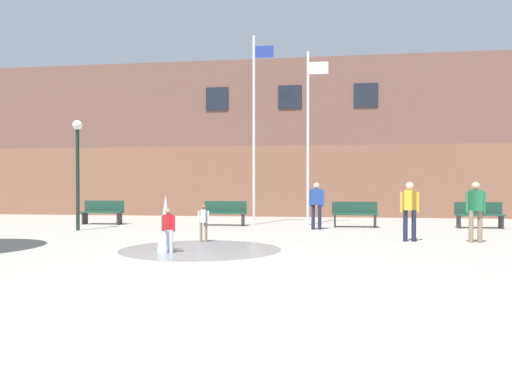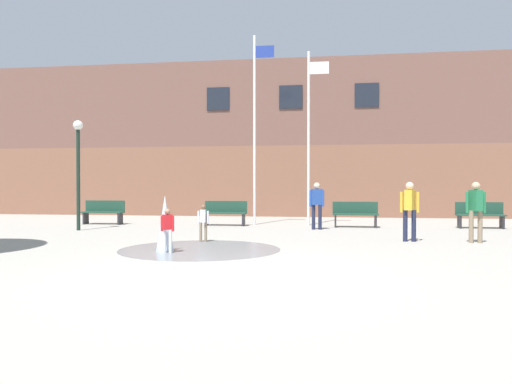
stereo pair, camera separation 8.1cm
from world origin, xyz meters
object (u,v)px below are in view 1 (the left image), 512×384
Objects in this scene: park_bench_far_left at (103,212)px; adult_near_bench at (476,207)px; park_bench_center at (355,214)px; child_running at (204,220)px; teen_by_trashcan at (316,202)px; flagpole_left at (255,124)px; park_bench_left_of_flagpoles at (225,213)px; flagpole_right at (309,132)px; lamp_post_left_lane at (78,158)px; child_in_fountain at (168,227)px; adult_watching at (410,207)px; park_bench_far_right at (479,215)px.

adult_near_bench is (12.37, -4.44, 0.45)m from park_bench_far_left.
child_running is at bearing -129.05° from park_bench_center.
flagpole_left is (-2.37, 1.79, 2.90)m from teen_by_trashcan.
park_bench_left_of_flagpoles is 1.00× the size of park_bench_center.
park_bench_left_of_flagpoles is 3.56m from flagpole_left.
flagpole_right is at bearing 152.58° from child_running.
adult_near_bench is 12.27m from lamp_post_left_lane.
park_bench_left_of_flagpoles is at bearing 179.01° from park_bench_center.
flagpole_left reaches higher than child_in_fountain.
park_bench_far_left is at bearing 144.39° from teen_by_trashcan.
teen_by_trashcan is (-4.19, 3.33, 0.00)m from adult_near_bench.
flagpole_left reaches higher than adult_near_bench.
park_bench_left_of_flagpoles is 5.31m from child_running.
adult_near_bench is 1.65m from adult_watching.
adult_watching reaches higher than child_running.
park_bench_far_right is 8.67m from flagpole_left.
teen_by_trashcan is (8.17, -1.11, 0.45)m from park_bench_far_left.
teen_by_trashcan reaches higher than park_bench_center.
flagpole_left is (-6.56, 5.12, 2.90)m from adult_near_bench.
flagpole_left is at bearing 67.90° from adult_watching.
flagpole_left reaches higher than flagpole_right.
teen_by_trashcan is (3.41, -1.17, 0.45)m from park_bench_left_of_flagpoles.
flagpole_left is at bearing 30.70° from lamp_post_left_lane.
flagpole_right reaches higher than park_bench_left_of_flagpoles.
lamp_post_left_lane is at bearing -156.65° from flagpole_right.
child_in_fountain is at bearing -108.99° from flagpole_right.
park_bench_center is 0.22× the size of flagpole_left.
adult_near_bench is 0.22× the size of flagpole_left.
park_bench_center is 0.25× the size of flagpole_right.
adult_near_bench is at bearing -57.15° from park_bench_center.
adult_watching reaches higher than park_bench_left_of_flagpoles.
teen_by_trashcan is at bearing -140.79° from park_bench_center.
park_bench_left_of_flagpoles is 1.01× the size of adult_watching.
park_bench_far_left is 0.44× the size of lamp_post_left_lane.
park_bench_far_left is 0.22× the size of flagpole_left.
child_running is 0.14× the size of flagpole_left.
park_bench_left_of_flagpoles and park_bench_far_right have the same top height.
flagpole_left is at bearing 171.08° from child_running.
lamp_post_left_lane is at bearing -122.21° from child_running.
park_bench_center is (9.51, -0.02, 0.00)m from park_bench_far_left.
park_bench_left_of_flagpoles is 1.00× the size of park_bench_far_right.
park_bench_center is 6.70m from child_running.
park_bench_center is 8.68m from child_in_fountain.
child_in_fountain reaches higher than park_bench_far_right.
park_bench_center is at bearing 15.49° from lamp_post_left_lane.
flagpole_right is at bearing -147.21° from child_in_fountain.
child_running is 1.00× the size of child_in_fountain.
teen_by_trashcan is at bearing -18.98° from park_bench_left_of_flagpoles.
park_bench_far_left is 1.00× the size of park_bench_left_of_flagpoles.
park_bench_far_left is 9.51m from park_bench_center.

